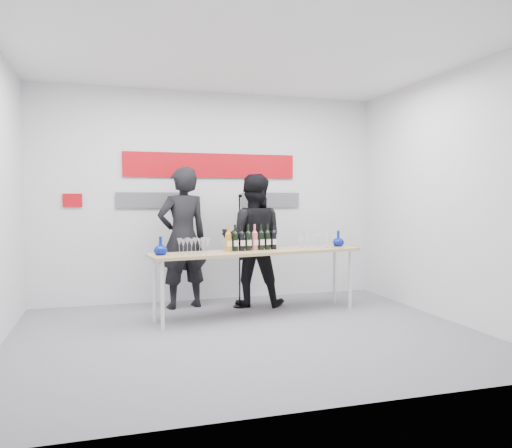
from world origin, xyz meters
name	(u,v)px	position (x,y,z in m)	size (l,w,h in m)	color
ground	(248,334)	(0.00, 0.00, 0.00)	(5.00, 5.00, 0.00)	slate
back_wall	(211,197)	(0.00, 2.00, 1.50)	(5.00, 0.04, 3.00)	silver
signage	(208,175)	(-0.06, 1.97, 1.81)	(3.38, 0.02, 0.79)	#BC0811
tasting_table	(258,255)	(0.36, 0.83, 0.76)	(2.79, 0.96, 0.82)	tan
wine_bottles	(251,237)	(0.29, 0.88, 0.99)	(0.71, 0.18, 0.33)	#BF7F19
decanter_left	(161,246)	(-0.86, 0.68, 0.93)	(0.16, 0.16, 0.21)	navy
decanter_right	(338,238)	(1.58, 1.06, 0.93)	(0.16, 0.16, 0.21)	navy
glasses_left	(194,246)	(-0.48, 0.70, 0.91)	(0.38, 0.27, 0.18)	silver
glasses_right	(317,241)	(1.22, 0.96, 0.91)	(0.48, 0.28, 0.18)	silver
presenter_left	(183,238)	(-0.49, 1.53, 0.95)	(0.69, 0.45, 1.89)	black
presenter_right	(253,240)	(0.46, 1.43, 0.90)	(0.88, 0.68, 1.81)	black
mic_stand	(240,273)	(0.25, 1.33, 0.47)	(0.18, 0.18, 1.53)	black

